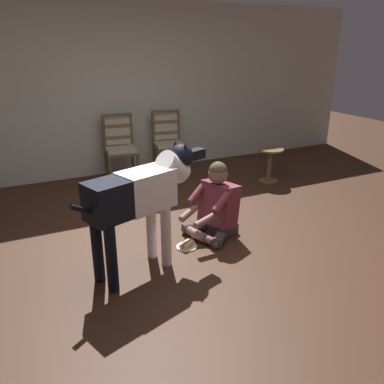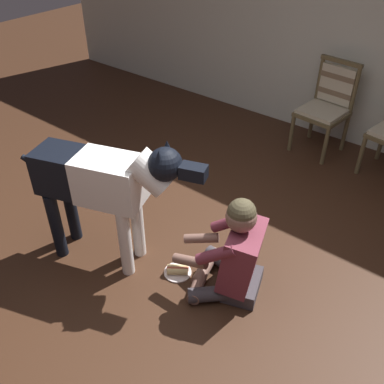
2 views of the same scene
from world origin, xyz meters
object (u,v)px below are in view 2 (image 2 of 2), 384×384
object	(u,v)px
person_sitting_on_floor	(234,255)
large_dog	(104,183)
hot_dog_on_plate	(178,270)
dining_chair_left_of_pair	(328,103)

from	to	relation	value
person_sitting_on_floor	large_dog	bearing A→B (deg)	-161.14
hot_dog_on_plate	large_dog	bearing A→B (deg)	-161.14
large_dog	hot_dog_on_plate	distance (m)	0.89
large_dog	person_sitting_on_floor	bearing A→B (deg)	18.86
dining_chair_left_of_pair	person_sitting_on_floor	size ratio (longest dim) A/B	1.19
large_dog	hot_dog_on_plate	world-z (taller)	large_dog
dining_chair_left_of_pair	large_dog	xyz separation A→B (m)	(-0.55, -2.66, 0.19)
large_dog	hot_dog_on_plate	xyz separation A→B (m)	(0.52, 0.18, -0.70)
dining_chair_left_of_pair	hot_dog_on_plate	size ratio (longest dim) A/B	4.57
dining_chair_left_of_pair	large_dog	distance (m)	2.72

